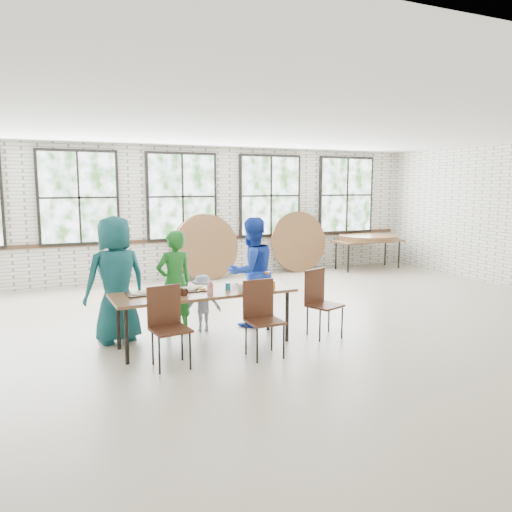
{
  "coord_description": "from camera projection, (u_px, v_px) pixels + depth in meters",
  "views": [
    {
      "loc": [
        -3.12,
        -6.51,
        2.13
      ],
      "look_at": [
        0.0,
        0.4,
        1.05
      ],
      "focal_mm": 35.0,
      "sensor_mm": 36.0,
      "label": 1
    }
  ],
  "objects": [
    {
      "name": "chair_spare",
      "position": [
        320.0,
        297.0,
        7.05
      ],
      "size": [
        0.53,
        0.52,
        0.95
      ],
      "rotation": [
        0.0,
        0.0,
        0.35
      ],
      "color": "#442416",
      "rests_on": "ground"
    },
    {
      "name": "adult_green",
      "position": [
        174.0,
        283.0,
        7.08
      ],
      "size": [
        0.61,
        0.46,
        1.5
      ],
      "primitive_type": "imported",
      "rotation": [
        0.0,
        0.0,
        3.34
      ],
      "color": "#1D6C23",
      "rests_on": "ground"
    },
    {
      "name": "room",
      "position": [
        182.0,
        199.0,
        11.19
      ],
      "size": [
        12.0,
        12.0,
        12.0
      ],
      "color": "#B9AD93",
      "rests_on": "ground"
    },
    {
      "name": "tabletop_clutter",
      "position": [
        212.0,
        289.0,
        6.62
      ],
      "size": [
        1.99,
        0.6,
        0.11
      ],
      "color": "black",
      "rests_on": "dining_table"
    },
    {
      "name": "adult_teal",
      "position": [
        116.0,
        279.0,
        6.74
      ],
      "size": [
        0.95,
        0.73,
        1.73
      ],
      "primitive_type": "imported",
      "rotation": [
        0.0,
        0.0,
        3.37
      ],
      "color": "#164954",
      "rests_on": "ground"
    },
    {
      "name": "chair_near_left",
      "position": [
        167.0,
        319.0,
        5.89
      ],
      "size": [
        0.47,
        0.46,
        0.95
      ],
      "rotation": [
        0.0,
        0.0,
        0.14
      ],
      "color": "#442416",
      "rests_on": "ground"
    },
    {
      "name": "chair_near_right",
      "position": [
        261.0,
        311.0,
        6.26
      ],
      "size": [
        0.43,
        0.41,
        0.95
      ],
      "rotation": [
        0.0,
        0.0,
        0.01
      ],
      "color": "#442416",
      "rests_on": "ground"
    },
    {
      "name": "storage_table",
      "position": [
        368.0,
        242.0,
        12.73
      ],
      "size": [
        1.82,
        0.79,
        0.74
      ],
      "rotation": [
        0.0,
        0.0,
        0.02
      ],
      "color": "brown",
      "rests_on": "ground"
    },
    {
      "name": "adult_blue",
      "position": [
        252.0,
        272.0,
        7.56
      ],
      "size": [
        0.91,
        0.76,
        1.65
      ],
      "primitive_type": "imported",
      "rotation": [
        0.0,
        0.0,
        3.33
      ],
      "color": "#1B3DBF",
      "rests_on": "ground"
    },
    {
      "name": "round_tops_stacked",
      "position": [
        368.0,
        238.0,
        12.71
      ],
      "size": [
        1.5,
        1.5,
        0.13
      ],
      "color": "brown",
      "rests_on": "storage_table"
    },
    {
      "name": "toddler",
      "position": [
        203.0,
        303.0,
        7.3
      ],
      "size": [
        0.58,
        0.39,
        0.84
      ],
      "primitive_type": "imported",
      "rotation": [
        0.0,
        0.0,
        3.0
      ],
      "color": "#171D49",
      "rests_on": "ground"
    },
    {
      "name": "round_tops_leaning",
      "position": [
        239.0,
        246.0,
        11.61
      ],
      "size": [
        3.93,
        0.4,
        1.49
      ],
      "color": "brown",
      "rests_on": "ground"
    },
    {
      "name": "dining_table",
      "position": [
        204.0,
        295.0,
        6.6
      ],
      "size": [
        2.42,
        0.85,
        0.74
      ],
      "rotation": [
        0.0,
        0.0,
        0.02
      ],
      "color": "brown",
      "rests_on": "ground"
    }
  ]
}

